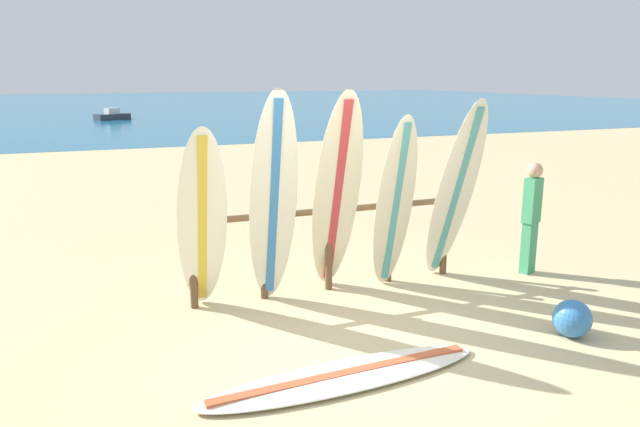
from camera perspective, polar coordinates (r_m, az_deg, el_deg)
ground_plane at (r=6.19m, az=3.62°, el=-12.16°), size 120.00×120.00×0.00m
ocean_water at (r=63.16m, az=-19.46°, el=9.97°), size 120.00×80.00×0.01m
surfboard_rack at (r=7.35m, az=0.85°, el=-1.98°), size 3.48×0.09×1.17m
surfboard_leaning_far_left at (r=6.53m, az=-11.30°, el=-0.87°), size 0.62×1.03×2.18m
surfboard_leaning_left at (r=6.64m, az=-4.53°, el=1.16°), size 0.61×0.85×2.54m
surfboard_leaning_center_left at (r=7.00m, az=1.61°, el=1.74°), size 0.68×1.10×2.52m
surfboard_leaning_center at (r=7.30m, az=7.22°, el=0.92°), size 0.52×0.58×2.22m
surfboard_leaning_center_right at (r=7.60m, az=12.88°, el=1.91°), size 0.59×1.11×2.41m
surfboard_lying_on_sand at (r=5.46m, az=2.36°, el=-15.41°), size 2.74×0.71×0.08m
beachgoer_standing at (r=8.44m, az=19.72°, el=0.03°), size 0.28×0.23×1.53m
small_boat_offshore at (r=39.53m, az=-19.41°, el=8.91°), size 2.25×1.72×0.71m
beach_ball at (r=6.72m, az=23.15°, el=-9.30°), size 0.39×0.39×0.39m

